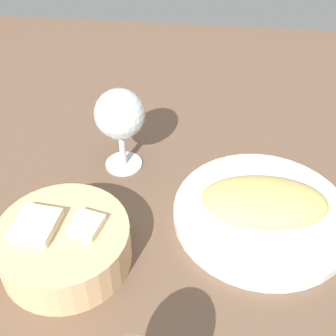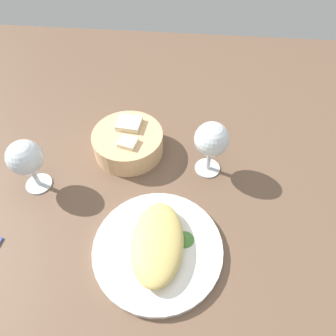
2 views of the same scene
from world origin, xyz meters
TOP-DOWN VIEW (x-y plane):
  - ground_plane at (0.00, 0.00)cm, footprint 140.00×140.00cm
  - plate at (-13.17, -7.09)cm, footprint 24.78×24.78cm
  - omelette at (-13.17, -7.09)cm, footprint 17.46×10.19cm
  - lettuce_garnish at (-11.14, -12.11)cm, footprint 3.63×3.63cm
  - bread_basket at (12.15, 2.80)cm, footprint 16.56×16.56cm
  - wine_glass_near at (8.10, -16.29)cm, footprint 7.51×7.51cm

SIDE VIEW (x-z plane):
  - ground_plane at x=0.00cm, z-range -2.00..0.00cm
  - plate at x=-13.17cm, z-range 0.00..1.40cm
  - lettuce_garnish at x=-11.14cm, z-range 1.40..2.47cm
  - bread_basket at x=12.15cm, z-range -0.45..6.36cm
  - omelette at x=-13.17cm, z-range 1.40..5.14cm
  - wine_glass_near at x=8.10cm, z-range 2.49..15.98cm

